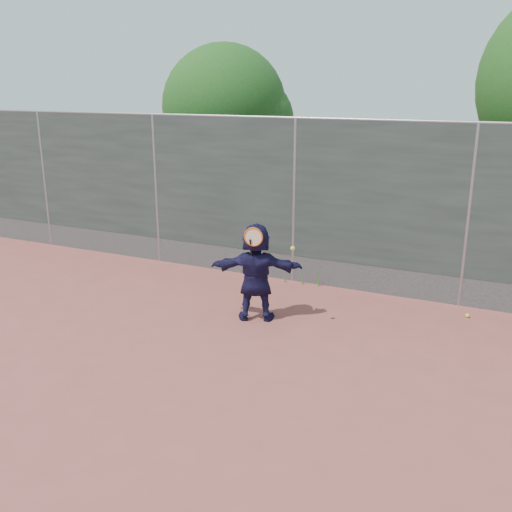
% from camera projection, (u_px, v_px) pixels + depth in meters
% --- Properties ---
extents(ground, '(80.00, 80.00, 0.00)m').
position_uv_depth(ground, '(198.00, 357.00, 7.75)').
color(ground, '#9E4C42').
rests_on(ground, ground).
extents(player, '(1.51, 0.93, 1.55)m').
position_uv_depth(player, '(256.00, 272.00, 8.82)').
color(player, '#18153A').
rests_on(player, ground).
extents(ball_ground, '(0.07, 0.07, 0.07)m').
position_uv_depth(ball_ground, '(467.00, 316.00, 9.06)').
color(ball_ground, yellow).
rests_on(ball_ground, ground).
extents(fence, '(20.00, 0.06, 3.03)m').
position_uv_depth(fence, '(294.00, 198.00, 10.33)').
color(fence, '#38423D').
rests_on(fence, ground).
extents(swing_action, '(0.77, 0.17, 0.51)m').
position_uv_depth(swing_action, '(257.00, 239.00, 8.45)').
color(swing_action, '#DC4B14').
rests_on(swing_action, ground).
extents(tree_left, '(3.15, 3.00, 4.53)m').
position_uv_depth(tree_left, '(231.00, 111.00, 13.74)').
color(tree_left, '#382314').
rests_on(tree_left, ground).
extents(weed_clump, '(0.68, 0.07, 0.30)m').
position_uv_depth(weed_clump, '(305.00, 278.00, 10.53)').
color(weed_clump, '#387226').
rests_on(weed_clump, ground).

